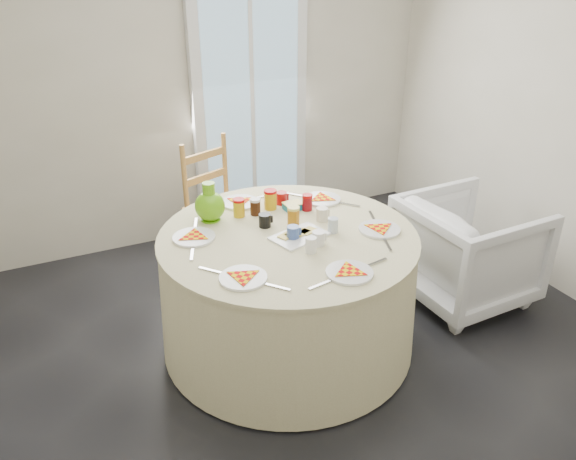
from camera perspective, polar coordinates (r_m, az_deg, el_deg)
name	(u,v)px	position (r m, az deg, el deg)	size (l,w,h in m)	color
floor	(315,361)	(3.54, 2.81, -13.13)	(4.00, 4.00, 0.00)	black
wall_back	(201,83)	(4.67, -8.85, 14.53)	(4.00, 0.02, 2.60)	#BCB5A3
glass_door	(251,110)	(4.81, -3.81, 12.07)	(1.00, 0.08, 2.10)	silver
table	(288,292)	(3.47, 0.00, -6.28)	(1.57, 1.57, 0.79)	beige
wooden_chair	(223,212)	(4.29, -6.62, 1.86)	(0.45, 0.43, 1.02)	tan
armchair	(467,249)	(4.10, 17.76, -1.83)	(0.80, 0.75, 0.83)	white
place_settings	(288,235)	(3.27, 0.00, -0.47)	(1.33, 1.33, 0.02)	silver
jar_cluster	(272,206)	(3.51, -1.63, 2.43)	(0.48, 0.24, 0.14)	#966A11
butter_tub	(293,207)	(3.58, 0.51, 2.31)	(0.12, 0.09, 0.05)	#106A90
green_pitcher	(210,205)	(3.43, -7.95, 2.50)	(0.18, 0.18, 0.24)	#5CAD0F
cheese_platter	(299,237)	(3.24, 1.17, -0.72)	(0.32, 0.20, 0.04)	silver
mugs_glasses	(301,223)	(3.32, 1.31, 0.72)	(0.54, 0.54, 0.10)	gray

